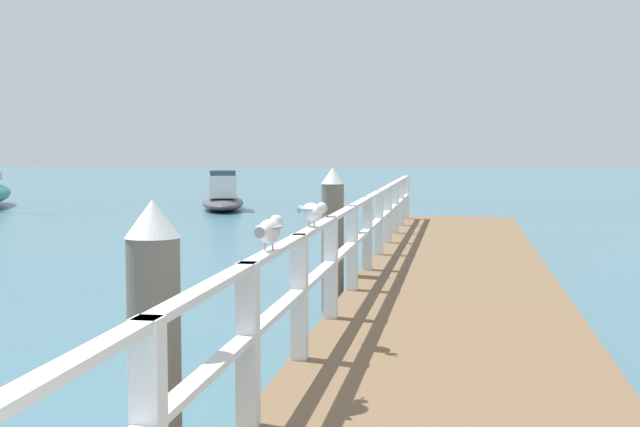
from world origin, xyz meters
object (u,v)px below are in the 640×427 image
seagull_foreground (269,229)px  seagull_background (312,211)px  dock_piling_near (155,368)px  dock_piling_far (333,239)px  boat_5 (223,197)px

seagull_foreground → seagull_background: same height
dock_piling_near → dock_piling_far: same height
dock_piling_far → seagull_background: size_ratio=4.37×
seagull_foreground → boat_5: bearing=109.9°
dock_piling_near → seagull_foreground: dock_piling_near is taller
seagull_background → boat_5: (-6.38, 19.85, -1.11)m
seagull_background → boat_5: bearing=-108.6°
dock_piling_near → dock_piling_far: bearing=90.0°
dock_piling_far → seagull_background: dock_piling_far is taller
dock_piling_far → dock_piling_near: bearing=-90.0°
dock_piling_far → seagull_foreground: dock_piling_far is taller
dock_piling_near → boat_5: dock_piling_near is taller
seagull_foreground → boat_5: 22.37m
seagull_background → boat_5: size_ratio=0.09×
dock_piling_near → seagull_background: 2.73m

